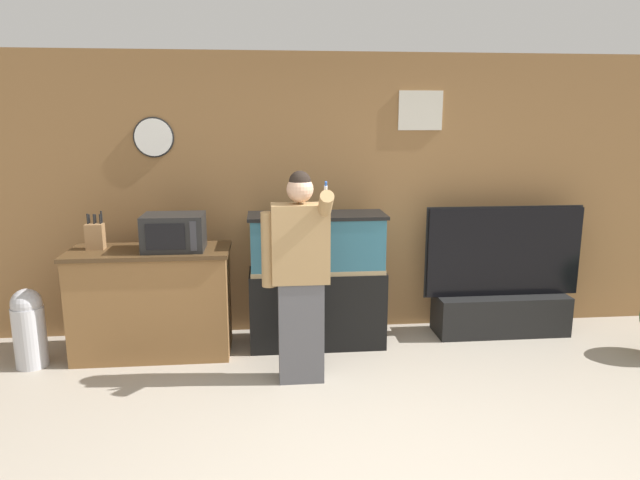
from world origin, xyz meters
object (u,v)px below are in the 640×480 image
object	(u,v)px
aquarium_on_stand	(317,280)
tv_on_stand	(501,297)
person_standing	(299,275)
trash_bin	(29,327)
microwave	(174,232)
counter_island	(153,302)
knife_block	(95,236)

from	to	relation	value
aquarium_on_stand	tv_on_stand	distance (m)	1.79
aquarium_on_stand	person_standing	bearing A→B (deg)	-105.64
tv_on_stand	trash_bin	xyz separation A→B (m)	(-4.16, -0.35, -0.01)
microwave	aquarium_on_stand	xyz separation A→B (m)	(1.21, 0.10, -0.48)
tv_on_stand	counter_island	bearing A→B (deg)	-176.78
tv_on_stand	person_standing	size ratio (longest dim) A/B	0.91
aquarium_on_stand	trash_bin	xyz separation A→B (m)	(-2.39, -0.24, -0.26)
tv_on_stand	microwave	bearing A→B (deg)	-175.82
knife_block	tv_on_stand	distance (m)	3.71
microwave	tv_on_stand	world-z (taller)	microwave
counter_island	microwave	xyz separation A→B (m)	(0.22, -0.04, 0.61)
aquarium_on_stand	person_standing	distance (m)	0.78
counter_island	tv_on_stand	bearing A→B (deg)	3.22
knife_block	counter_island	bearing A→B (deg)	-6.62
person_standing	counter_island	bearing A→B (deg)	152.47
tv_on_stand	knife_block	bearing A→B (deg)	-177.99
aquarium_on_stand	trash_bin	bearing A→B (deg)	-174.28
counter_island	aquarium_on_stand	size ratio (longest dim) A/B	1.12
counter_island	aquarium_on_stand	distance (m)	1.44
counter_island	knife_block	bearing A→B (deg)	173.38
counter_island	tv_on_stand	world-z (taller)	tv_on_stand
counter_island	trash_bin	size ratio (longest dim) A/B	2.02
aquarium_on_stand	tv_on_stand	bearing A→B (deg)	3.69
counter_island	person_standing	size ratio (longest dim) A/B	0.82
tv_on_stand	trash_bin	size ratio (longest dim) A/B	2.25
microwave	trash_bin	world-z (taller)	microwave
trash_bin	person_standing	bearing A→B (deg)	-12.01
counter_island	trash_bin	distance (m)	0.99
tv_on_stand	trash_bin	distance (m)	4.17
microwave	knife_block	xyz separation A→B (m)	(-0.66, 0.09, -0.04)
aquarium_on_stand	person_standing	world-z (taller)	person_standing
microwave	trash_bin	size ratio (longest dim) A/B	0.75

